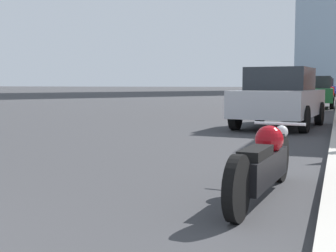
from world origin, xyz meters
TOP-DOWN VIEW (x-y plane):
  - motorcycle at (3.16, 4.11)m, footprint 0.62×2.53m
  - parked_car_silver at (2.34, 12.54)m, footprint 2.31×4.27m
  - parked_car_green at (2.77, 24.35)m, footprint 1.84×3.97m
  - parked_car_red at (2.58, 36.26)m, footprint 2.05×4.15m
  - parked_car_blue at (2.57, 46.54)m, footprint 2.08×4.13m

SIDE VIEW (x-z plane):
  - motorcycle at x=3.16m, z-range -0.01..0.76m
  - parked_car_green at x=2.77m, z-range 0.00..1.62m
  - parked_car_silver at x=2.34m, z-range 0.01..1.69m
  - parked_car_red at x=2.58m, z-range -0.02..1.72m
  - parked_car_blue at x=2.57m, z-range 0.00..1.75m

